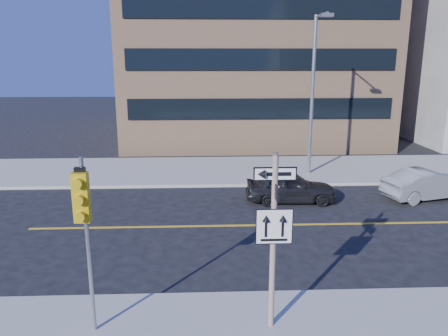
{
  "coord_description": "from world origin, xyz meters",
  "views": [
    {
      "loc": [
        -1.44,
        -11.28,
        6.12
      ],
      "look_at": [
        -0.8,
        4.0,
        2.24
      ],
      "focal_mm": 35.0,
      "sensor_mm": 36.0,
      "label": 1
    }
  ],
  "objects_px": {
    "sign_pole": "(274,232)",
    "parked_car_a": "(291,187)",
    "streetlight_a": "(314,85)",
    "traffic_signal": "(83,212)",
    "parked_car_b": "(428,184)"
  },
  "relations": [
    {
      "from": "parked_car_a",
      "to": "streetlight_a",
      "type": "distance_m",
      "value": 6.04
    },
    {
      "from": "sign_pole",
      "to": "traffic_signal",
      "type": "bearing_deg",
      "value": -177.89
    },
    {
      "from": "sign_pole",
      "to": "parked_car_a",
      "type": "bearing_deg",
      "value": 76.58
    },
    {
      "from": "traffic_signal",
      "to": "parked_car_a",
      "type": "distance_m",
      "value": 11.48
    },
    {
      "from": "sign_pole",
      "to": "parked_car_a",
      "type": "relative_size",
      "value": 1.05
    },
    {
      "from": "sign_pole",
      "to": "parked_car_a",
      "type": "xyz_separation_m",
      "value": [
        2.2,
        9.22,
        -1.78
      ]
    },
    {
      "from": "sign_pole",
      "to": "parked_car_b",
      "type": "bearing_deg",
      "value": 48.31
    },
    {
      "from": "streetlight_a",
      "to": "parked_car_a",
      "type": "bearing_deg",
      "value": -113.95
    },
    {
      "from": "sign_pole",
      "to": "traffic_signal",
      "type": "height_order",
      "value": "sign_pole"
    },
    {
      "from": "parked_car_a",
      "to": "parked_car_b",
      "type": "relative_size",
      "value": 0.95
    },
    {
      "from": "traffic_signal",
      "to": "parked_car_b",
      "type": "distance_m",
      "value": 15.8
    },
    {
      "from": "sign_pole",
      "to": "parked_car_a",
      "type": "distance_m",
      "value": 9.64
    },
    {
      "from": "parked_car_a",
      "to": "streetlight_a",
      "type": "xyz_separation_m",
      "value": [
        1.8,
        4.05,
        4.1
      ]
    },
    {
      "from": "parked_car_a",
      "to": "parked_car_b",
      "type": "height_order",
      "value": "parked_car_b"
    },
    {
      "from": "sign_pole",
      "to": "streetlight_a",
      "type": "relative_size",
      "value": 0.51
    }
  ]
}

